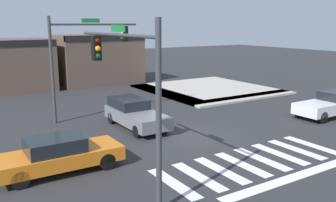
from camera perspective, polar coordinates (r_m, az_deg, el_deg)
name	(u,v)px	position (r m, az deg, el deg)	size (l,w,h in m)	color
ground_plane	(190,134)	(19.09, 3.42, -5.28)	(120.00, 120.00, 0.00)	#2B2B2D
crosswalk_near	(252,161)	(15.86, 13.06, -9.25)	(8.42, 3.01, 0.01)	silver
curb_corner_northeast	(206,90)	(31.37, 6.02, 1.71)	(10.00, 10.60, 0.15)	#B2AA9E
storefront_row	(52,62)	(34.67, -17.75, 5.88)	(16.14, 5.61, 4.66)	brown
traffic_signal_northwest	(85,49)	(22.10, -12.96, 7.99)	(5.46, 0.32, 6.11)	#383A3D
traffic_signal_southwest	(126,73)	(12.37, -6.65, 4.35)	(0.32, 6.08, 5.87)	#383A3D
car_orange	(59,154)	(14.84, -16.84, -8.05)	(4.78, 1.80, 1.41)	orange
car_gray	(135,113)	(20.34, -5.29, -1.95)	(1.84, 4.71, 1.52)	slate
car_white	(329,104)	(24.69, 24.05, -0.47)	(4.41, 1.83, 1.52)	white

